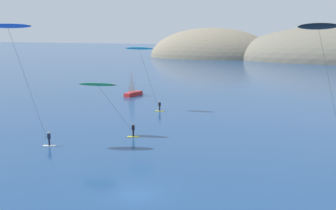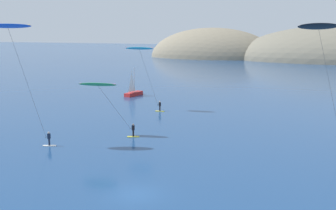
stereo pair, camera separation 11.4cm
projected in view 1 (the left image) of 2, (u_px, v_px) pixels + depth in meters
The scene contains 7 objects.
ground_plane at pixel (136, 194), 34.61m from camera, with size 600.00×600.00×0.00m, color navy.
headland_island at pixel (293, 60), 179.59m from camera, with size 123.65×45.72×28.88m.
sailboat_near at pixel (134, 92), 84.96m from camera, with size 2.29×5.97×5.70m.
kitesurfer_blue at pixel (11, 35), 46.44m from camera, with size 7.29×3.13×14.02m.
kitesurfer_black at pixel (321, 37), 44.09m from camera, with size 6.55×3.60×14.07m.
kitesurfer_green at pixel (101, 89), 52.37m from camera, with size 7.77×2.11×6.89m.
kitesurfer_cyan at pixel (141, 54), 67.81m from camera, with size 6.54×1.85×10.52m.
Camera 1 is at (12.73, -30.23, 13.54)m, focal length 45.00 mm.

